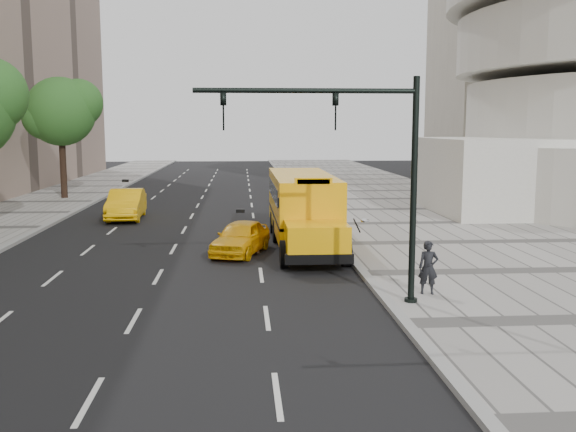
{
  "coord_description": "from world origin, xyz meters",
  "views": [
    {
      "loc": [
        1.87,
        -26.53,
        5.03
      ],
      "look_at": [
        3.5,
        -4.0,
        1.9
      ],
      "focal_mm": 40.0,
      "sensor_mm": 36.0,
      "label": 1
    }
  ],
  "objects": [
    {
      "name": "school_bus",
      "position": [
        4.5,
        0.99,
        1.76
      ],
      "size": [
        2.96,
        11.56,
        3.19
      ],
      "color": "#FFAE07",
      "rests_on": "ground"
    },
    {
      "name": "sidewalk_museum",
      "position": [
        12.0,
        0.0,
        0.07
      ],
      "size": [
        12.0,
        140.0,
        0.15
      ],
      "primitive_type": "cube",
      "color": "gray",
      "rests_on": "ground"
    },
    {
      "name": "taxi_far",
      "position": [
        -4.51,
        9.1,
        0.82
      ],
      "size": [
        1.98,
        5.07,
        1.64
      ],
      "primitive_type": "imported",
      "rotation": [
        0.0,
        0.0,
        0.05
      ],
      "color": "#F4B00A",
      "rests_on": "ground"
    },
    {
      "name": "pedestrian",
      "position": [
        7.32,
        -8.41,
        0.94
      ],
      "size": [
        0.63,
        0.47,
        1.58
      ],
      "primitive_type": "imported",
      "rotation": [
        0.0,
        0.0,
        -0.16
      ],
      "color": "black",
      "rests_on": "sidewalk_museum"
    },
    {
      "name": "traffic_signal",
      "position": [
        5.19,
        -9.23,
        4.09
      ],
      "size": [
        6.18,
        0.36,
        6.4
      ],
      "color": "black",
      "rests_on": "ground"
    },
    {
      "name": "tree_c",
      "position": [
        -10.41,
        19.01,
        6.14
      ],
      "size": [
        5.29,
        4.7,
        8.45
      ],
      "color": "black",
      "rests_on": "ground"
    },
    {
      "name": "curb_far",
      "position": [
        -8.0,
        0.0,
        0.07
      ],
      "size": [
        0.3,
        140.0,
        0.15
      ],
      "primitive_type": "cube",
      "color": "gray",
      "rests_on": "ground"
    },
    {
      "name": "ground",
      "position": [
        0.0,
        0.0,
        0.0
      ],
      "size": [
        140.0,
        140.0,
        0.0
      ],
      "primitive_type": "plane",
      "color": "black",
      "rests_on": "ground"
    },
    {
      "name": "taxi_near",
      "position": [
        1.8,
        -1.25,
        0.67
      ],
      "size": [
        2.75,
        4.25,
        1.35
      ],
      "primitive_type": "imported",
      "rotation": [
        0.0,
        0.0,
        -0.32
      ],
      "color": "#F4B00A",
      "rests_on": "ground"
    },
    {
      "name": "curb_museum",
      "position": [
        6.0,
        0.0,
        0.07
      ],
      "size": [
        0.3,
        140.0,
        0.15
      ],
      "primitive_type": "cube",
      "color": "gray",
      "rests_on": "ground"
    }
  ]
}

